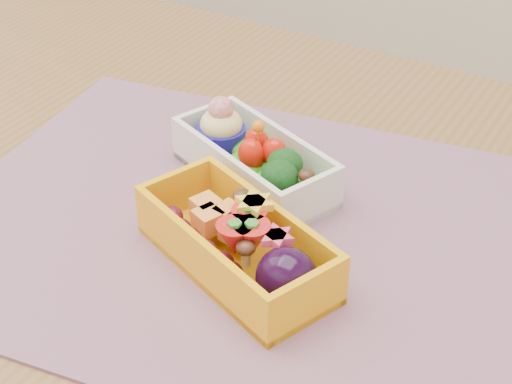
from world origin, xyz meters
The scene contains 4 objects.
table centered at (0.00, 0.00, 0.65)m, with size 1.20×0.80×0.75m.
placemat centered at (0.03, 0.00, 0.75)m, with size 0.53×0.41×0.00m, color #95676B.
bento_white centered at (0.00, 0.07, 0.78)m, with size 0.18×0.13×0.07m.
bento_yellow centered at (0.06, -0.05, 0.78)m, with size 0.20×0.14×0.06m.
Camera 1 is at (0.32, -0.46, 1.17)m, focal length 55.04 mm.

